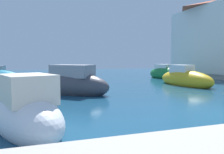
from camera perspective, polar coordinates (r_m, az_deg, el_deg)
name	(u,v)px	position (r m, az deg, el deg)	size (l,w,h in m)	color
moored_boat_0	(78,77)	(20.54, -8.60, 0.01)	(3.24, 3.77, 1.60)	#3F3F47
moored_boat_2	(185,79)	(18.41, 17.89, -0.48)	(2.24, 5.49, 1.92)	gold
moored_boat_4	(165,74)	(24.49, 13.29, 0.79)	(2.51, 4.90, 1.85)	#197233
moored_boat_5	(67,84)	(13.66, -11.29, -1.69)	(5.38, 5.18, 2.07)	#3F3F47
moored_boat_7	(25,113)	(6.89, -21.02, -8.39)	(2.80, 4.36, 1.92)	white
waterfront_building_annex	(216,36)	(29.57, 24.71, 9.44)	(6.61, 9.62, 8.45)	white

